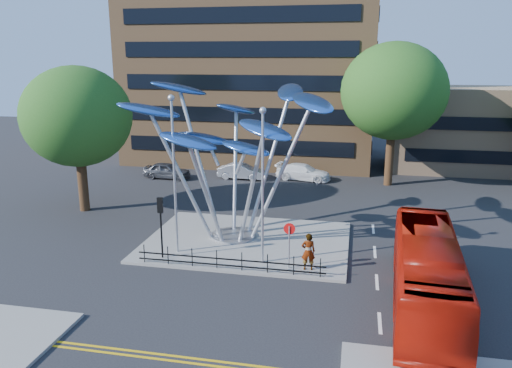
% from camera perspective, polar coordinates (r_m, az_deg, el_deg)
% --- Properties ---
extents(ground, '(120.00, 120.00, 0.00)m').
position_cam_1_polar(ground, '(24.68, -1.77, -11.80)').
color(ground, black).
rests_on(ground, ground).
extents(traffic_island, '(12.00, 9.00, 0.15)m').
position_cam_1_polar(traffic_island, '(30.21, -1.01, -6.57)').
color(traffic_island, slate).
rests_on(traffic_island, ground).
extents(double_yellow_near, '(40.00, 0.12, 0.01)m').
position_cam_1_polar(double_yellow_near, '(19.66, -6.03, -19.34)').
color(double_yellow_near, gold).
rests_on(double_yellow_near, ground).
extents(double_yellow_far, '(40.00, 0.12, 0.01)m').
position_cam_1_polar(double_yellow_far, '(19.42, -6.31, -19.81)').
color(double_yellow_far, gold).
rests_on(double_yellow_far, ground).
extents(brick_tower, '(25.00, 15.00, 30.00)m').
position_cam_1_polar(brick_tower, '(54.82, -0.25, 18.73)').
color(brick_tower, brown).
rests_on(brick_tower, ground).
extents(low_building_near, '(15.00, 8.00, 8.00)m').
position_cam_1_polar(low_building_near, '(53.10, 23.34, 5.80)').
color(low_building_near, tan).
rests_on(low_building_near, ground).
extents(tree_right, '(8.80, 8.80, 12.11)m').
position_cam_1_polar(tree_right, '(43.71, 15.49, 10.17)').
color(tree_right, black).
rests_on(tree_right, ground).
extents(tree_left, '(7.60, 7.60, 10.32)m').
position_cam_1_polar(tree_left, '(37.12, -19.79, 7.24)').
color(tree_left, black).
rests_on(tree_left, ground).
extents(leaf_sculpture, '(12.72, 9.54, 9.51)m').
position_cam_1_polar(leaf_sculpture, '(29.39, -2.82, 6.53)').
color(leaf_sculpture, '#9EA0A5').
rests_on(leaf_sculpture, traffic_island).
extents(street_lamp_left, '(0.36, 0.36, 8.80)m').
position_cam_1_polar(street_lamp_left, '(27.39, -9.37, 2.55)').
color(street_lamp_left, '#9EA0A5').
rests_on(street_lamp_left, traffic_island).
extents(street_lamp_right, '(0.36, 0.36, 8.30)m').
position_cam_1_polar(street_lamp_right, '(25.63, 0.77, 1.33)').
color(street_lamp_right, '#9EA0A5').
rests_on(street_lamp_right, traffic_island).
extents(traffic_light_island, '(0.28, 0.18, 3.42)m').
position_cam_1_polar(traffic_light_island, '(27.37, -10.86, -3.46)').
color(traffic_light_island, black).
rests_on(traffic_light_island, traffic_island).
extents(no_entry_sign_island, '(0.60, 0.10, 2.45)m').
position_cam_1_polar(no_entry_sign_island, '(25.90, 3.82, -6.15)').
color(no_entry_sign_island, '#9EA0A5').
rests_on(no_entry_sign_island, traffic_island).
extents(pedestrian_railing_front, '(10.00, 0.06, 1.00)m').
position_cam_1_polar(pedestrian_railing_front, '(26.16, -3.08, -8.90)').
color(pedestrian_railing_front, black).
rests_on(pedestrian_railing_front, traffic_island).
extents(red_bus, '(3.41, 11.59, 3.19)m').
position_cam_1_polar(red_bus, '(23.76, 18.91, -9.47)').
color(red_bus, '#9D1207').
rests_on(red_bus, ground).
extents(pedestrian, '(0.79, 0.59, 1.98)m').
position_cam_1_polar(pedestrian, '(26.02, 5.99, -7.68)').
color(pedestrian, gray).
rests_on(pedestrian, traffic_island).
extents(parked_car_left, '(4.36, 1.95, 1.46)m').
position_cam_1_polar(parked_car_left, '(46.33, -10.15, 1.53)').
color(parked_car_left, '#45464D').
rests_on(parked_car_left, ground).
extents(parked_car_mid, '(4.35, 1.69, 1.41)m').
position_cam_1_polar(parked_car_mid, '(45.43, -1.66, 1.46)').
color(parked_car_mid, '#B0B2B8').
rests_on(parked_car_mid, ground).
extents(parked_car_right, '(5.20, 2.74, 1.44)m').
position_cam_1_polar(parked_car_right, '(45.23, 5.44, 1.36)').
color(parked_car_right, white).
rests_on(parked_car_right, ground).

